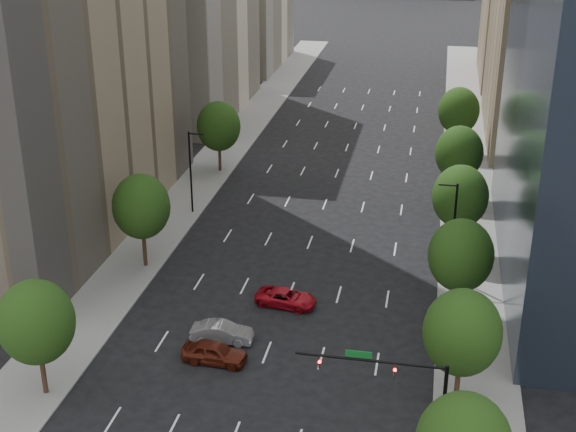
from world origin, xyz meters
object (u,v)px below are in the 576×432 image
Objects in this scene: car_maroon at (215,352)px; car_red_far at (286,298)px; car_silver at (222,332)px; traffic_signal at (403,387)px.

car_maroon reaches higher than car_red_far.
car_silver is at bearing 7.28° from car_maroon.
car_red_far is at bearing -33.84° from car_silver.
traffic_signal reaches higher than car_red_far.
traffic_signal is 1.90× the size of car_silver.
car_silver is 0.94× the size of car_red_far.
car_silver is (-14.24, 10.88, -4.38)m from traffic_signal.
car_silver is at bearing 142.63° from traffic_signal.
traffic_signal reaches higher than car_silver.
car_maroon is 10.00m from car_red_far.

